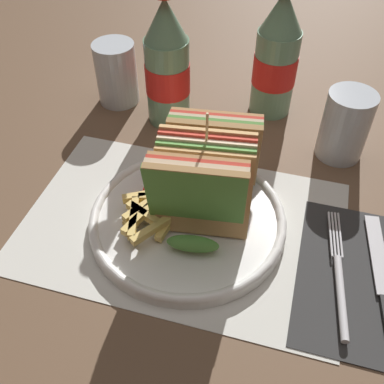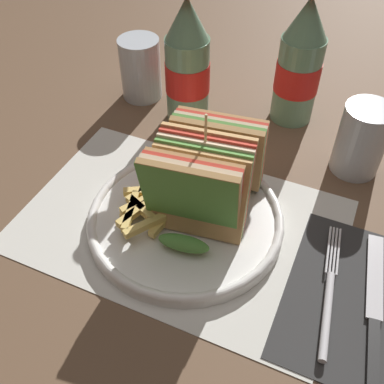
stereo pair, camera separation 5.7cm
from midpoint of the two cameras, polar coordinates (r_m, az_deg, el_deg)
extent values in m
plane|color=brown|center=(0.56, 3.75, -6.92)|extent=(4.00, 4.00, 0.00)
cube|color=silver|center=(0.58, 1.36, -4.20)|extent=(0.41, 0.27, 0.00)
cylinder|color=white|center=(0.58, 2.00, -3.72)|extent=(0.25, 0.25, 0.01)
torus|color=white|center=(0.57, 2.02, -3.27)|extent=(0.25, 0.25, 0.01)
cube|color=tan|center=(0.50, 2.81, -1.41)|extent=(0.12, 0.05, 0.11)
cube|color=#518E3D|center=(0.51, 3.02, -0.93)|extent=(0.12, 0.05, 0.11)
cube|color=beige|center=(0.52, 3.22, -0.47)|extent=(0.12, 0.05, 0.11)
cube|color=red|center=(0.52, 3.42, -0.01)|extent=(0.12, 0.05, 0.11)
cube|color=tan|center=(0.53, 3.61, 0.43)|extent=(0.12, 0.05, 0.11)
ellipsoid|color=#518E3D|center=(0.53, 2.03, -6.70)|extent=(0.06, 0.03, 0.02)
cube|color=tan|center=(0.52, 3.93, -0.55)|extent=(0.12, 0.05, 0.11)
cube|color=#518E3D|center=(0.52, 4.13, 0.15)|extent=(0.12, 0.05, 0.11)
cube|color=beige|center=(0.53, 4.33, 0.84)|extent=(0.12, 0.05, 0.11)
cube|color=red|center=(0.53, 4.53, 1.52)|extent=(0.12, 0.05, 0.11)
cube|color=tan|center=(0.54, 4.72, 2.19)|extent=(0.12, 0.05, 0.11)
ellipsoid|color=#518E3D|center=(0.55, 3.75, -3.47)|extent=(0.06, 0.03, 0.02)
cube|color=tan|center=(0.56, 6.11, 4.45)|extent=(0.12, 0.05, 0.11)
cube|color=#518E3D|center=(0.57, 6.26, 4.81)|extent=(0.12, 0.05, 0.11)
cube|color=beige|center=(0.58, 6.40, 5.16)|extent=(0.12, 0.05, 0.11)
cube|color=red|center=(0.58, 6.55, 5.50)|extent=(0.12, 0.05, 0.11)
cube|color=tan|center=(0.59, 6.68, 5.83)|extent=(0.12, 0.05, 0.11)
ellipsoid|color=#518E3D|center=(0.58, 5.30, -0.54)|extent=(0.06, 0.03, 0.02)
cylinder|color=tan|center=(0.52, 4.73, 3.12)|extent=(0.00, 0.00, 0.15)
cube|color=#E5C166|center=(0.55, -0.87, -4.16)|extent=(0.02, 0.06, 0.01)
cube|color=#E5C166|center=(0.59, -1.70, -0.11)|extent=(0.02, 0.07, 0.01)
cube|color=#E5C166|center=(0.58, -3.92, -1.32)|extent=(0.02, 0.07, 0.01)
cube|color=#E5C166|center=(0.58, -3.13, -1.49)|extent=(0.02, 0.05, 0.01)
cube|color=#E5C166|center=(0.57, -1.31, -0.40)|extent=(0.05, 0.02, 0.01)
cube|color=#E5C166|center=(0.54, -3.01, -4.40)|extent=(0.04, 0.05, 0.01)
cube|color=#E5C166|center=(0.56, -3.73, -1.47)|extent=(0.04, 0.05, 0.01)
cube|color=#E5C166|center=(0.56, -4.03, -2.51)|extent=(0.03, 0.06, 0.01)
cube|color=#E5C166|center=(0.56, -3.62, -2.03)|extent=(0.05, 0.03, 0.01)
cube|color=#E5C166|center=(0.57, -0.42, -0.99)|extent=(0.03, 0.05, 0.01)
cube|color=#E5C166|center=(0.56, -4.91, -2.59)|extent=(0.03, 0.06, 0.01)
cube|color=#E5C166|center=(0.58, -3.06, 0.04)|extent=(0.05, 0.04, 0.01)
ellipsoid|color=maroon|center=(0.59, -1.07, 0.39)|extent=(0.05, 0.04, 0.02)
cube|color=#2D2D2D|center=(0.56, 22.36, -12.50)|extent=(0.14, 0.22, 0.00)
cylinder|color=silver|center=(0.53, 19.84, -14.61)|extent=(0.02, 0.11, 0.01)
cylinder|color=silver|center=(0.58, 19.66, -6.98)|extent=(0.01, 0.07, 0.00)
cylinder|color=silver|center=(0.58, 20.05, -7.05)|extent=(0.01, 0.07, 0.00)
cylinder|color=silver|center=(0.58, 20.43, -7.13)|extent=(0.01, 0.07, 0.00)
cylinder|color=silver|center=(0.58, 20.82, -7.20)|extent=(0.01, 0.07, 0.00)
cube|color=black|center=(0.53, 25.13, -18.33)|extent=(0.02, 0.08, 0.00)
cube|color=silver|center=(0.58, 24.90, -9.68)|extent=(0.03, 0.12, 0.00)
cylinder|color=slate|center=(0.72, 1.75, 13.89)|extent=(0.07, 0.07, 0.14)
cylinder|color=red|center=(0.72, 1.76, 14.36)|extent=(0.07, 0.07, 0.05)
cone|color=slate|center=(0.67, 1.95, 21.17)|extent=(0.06, 0.06, 0.06)
cylinder|color=slate|center=(0.75, 15.36, 13.49)|extent=(0.07, 0.07, 0.14)
cylinder|color=red|center=(0.74, 15.46, 13.94)|extent=(0.07, 0.07, 0.05)
cone|color=slate|center=(0.70, 17.00, 20.39)|extent=(0.06, 0.06, 0.06)
cylinder|color=silver|center=(0.68, 23.03, 6.03)|extent=(0.07, 0.07, 0.10)
cylinder|color=black|center=(0.69, 22.55, 4.70)|extent=(0.06, 0.06, 0.06)
cylinder|color=silver|center=(0.79, -4.44, 15.28)|extent=(0.07, 0.07, 0.10)
camera|label=1|loc=(0.03, -87.13, 2.90)|focal=42.00mm
camera|label=2|loc=(0.03, 92.87, -2.90)|focal=42.00mm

